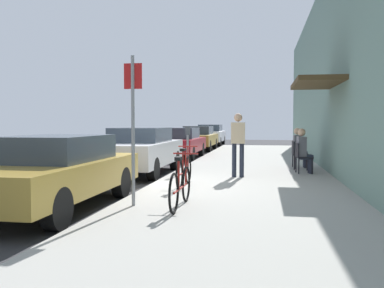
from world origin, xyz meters
TOP-DOWN VIEW (x-y plane):
  - ground_plane at (0.00, 0.00)m, footprint 60.00×60.00m
  - sidewalk_slab at (2.25, 2.00)m, footprint 4.50×32.00m
  - building_facade at (4.65, 2.00)m, footprint 1.40×32.00m
  - parked_car_0 at (-1.10, -2.42)m, footprint 1.80×4.40m
  - parked_car_1 at (-1.10, 2.84)m, footprint 1.80×4.40m
  - parked_car_2 at (-1.10, 8.79)m, footprint 1.80×4.40m
  - parked_car_3 at (-1.10, 14.22)m, footprint 1.80×4.40m
  - parked_car_4 at (-1.10, 19.62)m, footprint 1.80×4.40m
  - parking_meter at (0.45, 2.49)m, footprint 0.12×0.10m
  - street_sign at (0.40, -2.43)m, footprint 0.32×0.06m
  - bicycle_0 at (1.24, -2.46)m, footprint 0.46×1.71m
  - bicycle_1 at (0.86, -0.17)m, footprint 0.46×1.71m
  - cafe_chair_0 at (3.70, 2.85)m, footprint 0.49×0.49m
  - seated_patron_0 at (3.76, 2.86)m, footprint 0.46×0.40m
  - cafe_chair_1 at (3.71, 3.83)m, footprint 0.50×0.50m
  - cafe_chair_2 at (3.70, 4.40)m, footprint 0.47×0.47m
  - seated_patron_2 at (3.76, 4.41)m, footprint 0.44×0.38m
  - pedestrian_standing at (1.96, 1.70)m, footprint 0.36×0.22m

SIDE VIEW (x-z plane):
  - ground_plane at x=0.00m, z-range 0.00..0.00m
  - sidewalk_slab at x=2.25m, z-range 0.00..0.12m
  - bicycle_0 at x=1.24m, z-range 0.03..0.93m
  - bicycle_1 at x=0.86m, z-range 0.03..0.93m
  - cafe_chair_0 at x=3.70m, z-range 0.19..1.06m
  - cafe_chair_1 at x=3.71m, z-range 0.19..1.06m
  - cafe_chair_2 at x=3.70m, z-range 0.19..1.06m
  - parked_car_0 at x=-1.10m, z-range 0.03..1.36m
  - parked_car_2 at x=-1.10m, z-range 0.03..1.38m
  - parked_car_3 at x=-1.10m, z-range 0.03..1.42m
  - parked_car_1 at x=-1.10m, z-range 0.03..1.45m
  - parked_car_4 at x=-1.10m, z-range 0.02..1.49m
  - seated_patron_0 at x=3.76m, z-range 0.17..1.46m
  - seated_patron_2 at x=3.76m, z-range 0.17..1.46m
  - parking_meter at x=0.45m, z-range 0.23..1.55m
  - pedestrian_standing at x=1.96m, z-range 0.27..1.97m
  - street_sign at x=0.40m, z-range 0.34..2.94m
  - building_facade at x=4.65m, z-range 0.00..6.20m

